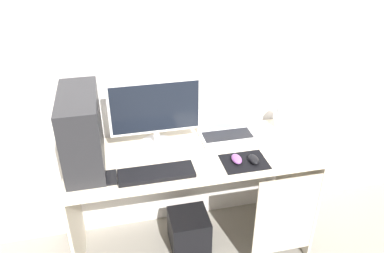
{
  "coord_description": "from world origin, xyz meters",
  "views": [
    {
      "loc": [
        -0.43,
        -1.87,
        2.04
      ],
      "look_at": [
        0.0,
        0.0,
        0.95
      ],
      "focal_mm": 35.6,
      "sensor_mm": 36.0,
      "label": 1
    }
  ],
  "objects_px": {
    "speaker": "(281,117)",
    "subwoofer": "(189,230)",
    "pc_tower": "(82,131)",
    "keyboard": "(156,173)",
    "laptop": "(227,129)",
    "mouse_right": "(254,159)",
    "cell_phone": "(110,178)",
    "monitor": "(155,113)",
    "mouse_left": "(237,159)"
  },
  "relations": [
    {
      "from": "pc_tower",
      "to": "cell_phone",
      "type": "xyz_separation_m",
      "value": [
        0.13,
        -0.18,
        -0.21
      ]
    },
    {
      "from": "pc_tower",
      "to": "speaker",
      "type": "distance_m",
      "value": 1.28
    },
    {
      "from": "subwoofer",
      "to": "speaker",
      "type": "bearing_deg",
      "value": 13.91
    },
    {
      "from": "monitor",
      "to": "laptop",
      "type": "height_order",
      "value": "monitor"
    },
    {
      "from": "pc_tower",
      "to": "speaker",
      "type": "xyz_separation_m",
      "value": [
        1.26,
        0.14,
        -0.14
      ]
    },
    {
      "from": "mouse_left",
      "to": "cell_phone",
      "type": "xyz_separation_m",
      "value": [
        -0.72,
        0.01,
        -0.02
      ]
    },
    {
      "from": "mouse_left",
      "to": "cell_phone",
      "type": "relative_size",
      "value": 0.74
    },
    {
      "from": "pc_tower",
      "to": "keyboard",
      "type": "relative_size",
      "value": 1.17
    },
    {
      "from": "keyboard",
      "to": "cell_phone",
      "type": "height_order",
      "value": "keyboard"
    },
    {
      "from": "monitor",
      "to": "subwoofer",
      "type": "distance_m",
      "value": 0.89
    },
    {
      "from": "pc_tower",
      "to": "laptop",
      "type": "distance_m",
      "value": 0.9
    },
    {
      "from": "mouse_right",
      "to": "cell_phone",
      "type": "relative_size",
      "value": 0.74
    },
    {
      "from": "cell_phone",
      "to": "subwoofer",
      "type": "bearing_deg",
      "value": 18.35
    },
    {
      "from": "pc_tower",
      "to": "cell_phone",
      "type": "relative_size",
      "value": 3.79
    },
    {
      "from": "monitor",
      "to": "cell_phone",
      "type": "relative_size",
      "value": 4.22
    },
    {
      "from": "monitor",
      "to": "mouse_right",
      "type": "bearing_deg",
      "value": -30.5
    },
    {
      "from": "laptop",
      "to": "mouse_right",
      "type": "xyz_separation_m",
      "value": [
        0.06,
        -0.33,
        -0.02
      ]
    },
    {
      "from": "monitor",
      "to": "subwoofer",
      "type": "relative_size",
      "value": 2.11
    },
    {
      "from": "laptop",
      "to": "subwoofer",
      "type": "xyz_separation_m",
      "value": [
        -0.28,
        -0.14,
        -0.69
      ]
    },
    {
      "from": "monitor",
      "to": "keyboard",
      "type": "relative_size",
      "value": 1.3
    },
    {
      "from": "mouse_left",
      "to": "mouse_right",
      "type": "xyz_separation_m",
      "value": [
        0.09,
        -0.03,
        0.0
      ]
    },
    {
      "from": "monitor",
      "to": "speaker",
      "type": "height_order",
      "value": "monitor"
    },
    {
      "from": "subwoofer",
      "to": "monitor",
      "type": "bearing_deg",
      "value": 146.17
    },
    {
      "from": "mouse_left",
      "to": "subwoofer",
      "type": "bearing_deg",
      "value": 146.7
    },
    {
      "from": "monitor",
      "to": "cell_phone",
      "type": "bearing_deg",
      "value": -137.42
    },
    {
      "from": "pc_tower",
      "to": "mouse_left",
      "type": "relative_size",
      "value": 5.13
    },
    {
      "from": "mouse_right",
      "to": "pc_tower",
      "type": "bearing_deg",
      "value": 167.46
    },
    {
      "from": "laptop",
      "to": "subwoofer",
      "type": "distance_m",
      "value": 0.76
    },
    {
      "from": "subwoofer",
      "to": "keyboard",
      "type": "bearing_deg",
      "value": -140.45
    },
    {
      "from": "pc_tower",
      "to": "speaker",
      "type": "bearing_deg",
      "value": 6.5
    },
    {
      "from": "pc_tower",
      "to": "mouse_left",
      "type": "distance_m",
      "value": 0.88
    },
    {
      "from": "pc_tower",
      "to": "monitor",
      "type": "bearing_deg",
      "value": 12.74
    },
    {
      "from": "mouse_right",
      "to": "subwoofer",
      "type": "relative_size",
      "value": 0.37
    },
    {
      "from": "keyboard",
      "to": "mouse_left",
      "type": "distance_m",
      "value": 0.47
    },
    {
      "from": "laptop",
      "to": "mouse_left",
      "type": "height_order",
      "value": "laptop"
    },
    {
      "from": "speaker",
      "to": "mouse_right",
      "type": "xyz_separation_m",
      "value": [
        -0.32,
        -0.35,
        -0.05
      ]
    },
    {
      "from": "mouse_right",
      "to": "subwoofer",
      "type": "distance_m",
      "value": 0.77
    },
    {
      "from": "monitor",
      "to": "cell_phone",
      "type": "height_order",
      "value": "monitor"
    },
    {
      "from": "cell_phone",
      "to": "laptop",
      "type": "bearing_deg",
      "value": 21.28
    },
    {
      "from": "monitor",
      "to": "speaker",
      "type": "bearing_deg",
      "value": 3.3
    },
    {
      "from": "speaker",
      "to": "laptop",
      "type": "bearing_deg",
      "value": -175.91
    },
    {
      "from": "cell_phone",
      "to": "monitor",
      "type": "bearing_deg",
      "value": 42.58
    },
    {
      "from": "keyboard",
      "to": "monitor",
      "type": "bearing_deg",
      "value": 80.96
    },
    {
      "from": "mouse_right",
      "to": "cell_phone",
      "type": "bearing_deg",
      "value": 177.75
    },
    {
      "from": "speaker",
      "to": "subwoofer",
      "type": "height_order",
      "value": "speaker"
    },
    {
      "from": "speaker",
      "to": "subwoofer",
      "type": "relative_size",
      "value": 0.57
    },
    {
      "from": "monitor",
      "to": "mouse_right",
      "type": "height_order",
      "value": "monitor"
    },
    {
      "from": "mouse_right",
      "to": "subwoofer",
      "type": "height_order",
      "value": "mouse_right"
    },
    {
      "from": "speaker",
      "to": "pc_tower",
      "type": "bearing_deg",
      "value": -173.5
    },
    {
      "from": "mouse_right",
      "to": "mouse_left",
      "type": "bearing_deg",
      "value": 165.26
    }
  ]
}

